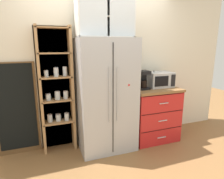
% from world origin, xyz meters
% --- Properties ---
extents(ground_plane, '(10.74, 10.74, 0.00)m').
position_xyz_m(ground_plane, '(0.00, 0.00, 0.00)').
color(ground_plane, olive).
extents(wall_back_cream, '(5.03, 0.10, 2.55)m').
position_xyz_m(wall_back_cream, '(0.00, 0.40, 1.27)').
color(wall_back_cream, silver).
rests_on(wall_back_cream, ground).
extents(refrigerator, '(0.87, 0.65, 1.75)m').
position_xyz_m(refrigerator, '(0.00, 0.04, 0.88)').
color(refrigerator, '#B7BABF').
rests_on(refrigerator, ground).
extents(pantry_shelf_column, '(0.54, 0.26, 1.93)m').
position_xyz_m(pantry_shelf_column, '(-0.73, 0.30, 0.98)').
color(pantry_shelf_column, brown).
rests_on(pantry_shelf_column, ground).
extents(counter_cabinet, '(0.83, 0.63, 0.93)m').
position_xyz_m(counter_cabinet, '(0.87, 0.05, 0.47)').
color(counter_cabinet, red).
rests_on(counter_cabinet, ground).
extents(microwave, '(0.44, 0.33, 0.26)m').
position_xyz_m(microwave, '(1.00, 0.10, 1.06)').
color(microwave, '#B7BABF').
rests_on(microwave, counter_cabinet).
extents(coffee_maker, '(0.17, 0.20, 0.31)m').
position_xyz_m(coffee_maker, '(0.65, 0.06, 1.09)').
color(coffee_maker, black).
rests_on(coffee_maker, counter_cabinet).
extents(mug_red, '(0.12, 0.08, 0.08)m').
position_xyz_m(mug_red, '(0.88, 0.06, 0.97)').
color(mug_red, red).
rests_on(mug_red, counter_cabinet).
extents(bottle_clear, '(0.06, 0.06, 0.29)m').
position_xyz_m(bottle_clear, '(0.87, 0.08, 1.06)').
color(bottle_clear, silver).
rests_on(bottle_clear, counter_cabinet).
extents(upper_cabinet, '(0.83, 0.32, 0.57)m').
position_xyz_m(upper_cabinet, '(0.00, 0.08, 2.04)').
color(upper_cabinet, silver).
rests_on(upper_cabinet, refrigerator).
extents(chalkboard_menu, '(0.60, 0.04, 1.42)m').
position_xyz_m(chalkboard_menu, '(-1.32, 0.33, 0.71)').
color(chalkboard_menu, brown).
rests_on(chalkboard_menu, ground).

